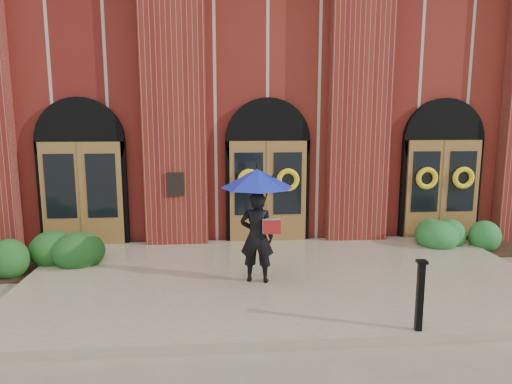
{
  "coord_description": "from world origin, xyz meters",
  "views": [
    {
      "loc": [
        -1.22,
        -8.4,
        3.27
      ],
      "look_at": [
        -0.44,
        1.0,
        1.68
      ],
      "focal_mm": 32.0,
      "sensor_mm": 36.0,
      "label": 1
    }
  ],
  "objects": [
    {
      "name": "ground",
      "position": [
        0.0,
        0.0,
        0.0
      ],
      "size": [
        90.0,
        90.0,
        0.0
      ],
      "primitive_type": "plane",
      "color": "gray",
      "rests_on": "ground"
    },
    {
      "name": "landing",
      "position": [
        0.0,
        0.15,
        0.07
      ],
      "size": [
        10.0,
        5.3,
        0.15
      ],
      "primitive_type": "cube",
      "color": "tan",
      "rests_on": "ground"
    },
    {
      "name": "church_building",
      "position": [
        0.0,
        8.78,
        3.5
      ],
      "size": [
        16.2,
        12.53,
        7.0
      ],
      "color": "maroon",
      "rests_on": "ground"
    },
    {
      "name": "man_with_umbrella",
      "position": [
        -0.52,
        -0.14,
        1.66
      ],
      "size": [
        1.61,
        1.61,
        2.15
      ],
      "rotation": [
        0.0,
        0.0,
        2.92
      ],
      "color": "black",
      "rests_on": "landing"
    },
    {
      "name": "metal_post",
      "position": [
        1.67,
        -2.35,
        0.71
      ],
      "size": [
        0.16,
        0.16,
        1.07
      ],
      "rotation": [
        0.0,
        0.0,
        -0.11
      ],
      "color": "black",
      "rests_on": "landing"
    },
    {
      "name": "hedge_wall_left",
      "position": [
        -5.24,
        1.2,
        0.38
      ],
      "size": [
        3.0,
        1.2,
        0.77
      ],
      "primitive_type": "ellipsoid",
      "color": "#1A4617",
      "rests_on": "ground"
    },
    {
      "name": "hedge_wall_right",
      "position": [
        5.2,
        1.95,
        0.36
      ],
      "size": [
        2.79,
        1.12,
        0.72
      ],
      "primitive_type": "ellipsoid",
      "color": "#215F26",
      "rests_on": "ground"
    }
  ]
}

